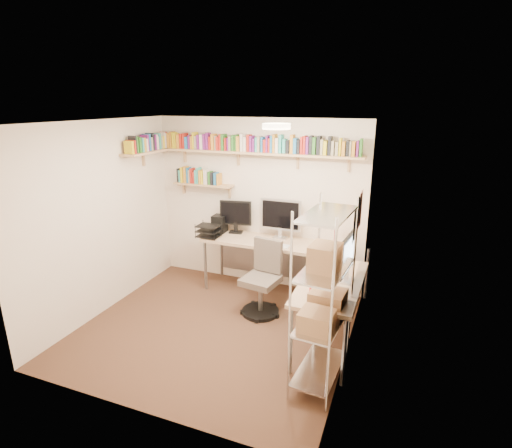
{
  "coord_description": "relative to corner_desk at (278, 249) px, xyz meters",
  "views": [
    {
      "loc": [
        2.05,
        -3.9,
        2.71
      ],
      "look_at": [
        0.34,
        0.55,
        1.24
      ],
      "focal_mm": 28.0,
      "sensor_mm": 36.0,
      "label": 1
    }
  ],
  "objects": [
    {
      "name": "office_chair",
      "position": [
        -0.09,
        -0.34,
        -0.37
      ],
      "size": [
        0.53,
        0.54,
        0.99
      ],
      "rotation": [
        0.0,
        0.0,
        -0.16
      ],
      "color": "black",
      "rests_on": "ground"
    },
    {
      "name": "wire_rack",
      "position": [
        0.92,
        -1.43,
        0.17
      ],
      "size": [
        0.46,
        0.83,
        1.85
      ],
      "rotation": [
        0.0,
        0.0,
        -0.09
      ],
      "color": "silver",
      "rests_on": "ground"
    },
    {
      "name": "room_shell",
      "position": [
        -0.5,
        -0.95,
        0.76
      ],
      "size": [
        3.24,
        3.04,
        2.52
      ],
      "color": "beige",
      "rests_on": "ground"
    },
    {
      "name": "wall_shelves",
      "position": [
        -0.92,
        0.35,
        1.24
      ],
      "size": [
        3.12,
        1.09,
        0.8
      ],
      "color": "tan",
      "rests_on": "ground"
    },
    {
      "name": "corner_desk",
      "position": [
        0.0,
        0.0,
        0.0
      ],
      "size": [
        2.46,
        2.08,
        1.39
      ],
      "color": "tan",
      "rests_on": "ground"
    },
    {
      "name": "ground",
      "position": [
        -0.5,
        -0.95,
        -0.79
      ],
      "size": [
        3.2,
        3.2,
        0.0
      ],
      "primitive_type": "plane",
      "color": "#442C1D",
      "rests_on": "ground"
    }
  ]
}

